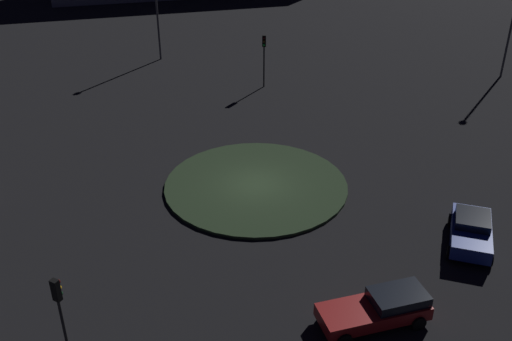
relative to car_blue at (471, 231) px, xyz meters
name	(u,v)px	position (x,y,z in m)	size (l,w,h in m)	color
ground_plane	(256,186)	(7.29, 9.41, -0.76)	(118.47, 118.47, 0.00)	black
roundabout_island	(256,185)	(7.29, 9.41, -0.67)	(10.54, 10.54, 0.17)	#2D4228
car_blue	(471,231)	(0.00, 0.00, 0.00)	(4.42, 3.51, 1.44)	#1E38A5
car_red	(379,308)	(-4.39, 6.40, -0.04)	(2.35, 4.72, 1.35)	red
traffic_light_east	(264,51)	(22.67, 5.97, 2.26)	(0.38, 0.34, 4.24)	#2D2D2D
traffic_light_northwest	(60,304)	(-4.27, 18.76, 2.07)	(0.39, 0.38, 3.96)	#2D2D2D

